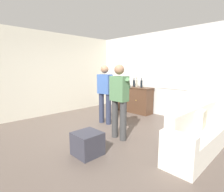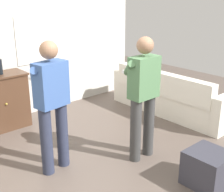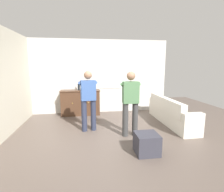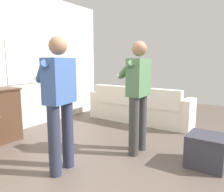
{
  "view_description": "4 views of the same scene",
  "coord_description": "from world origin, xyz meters",
  "px_view_note": "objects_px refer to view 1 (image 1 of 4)",
  "views": [
    {
      "loc": [
        3.15,
        -2.7,
        1.6
      ],
      "look_at": [
        0.24,
        0.15,
        0.95
      ],
      "focal_mm": 28.0,
      "sensor_mm": 36.0,
      "label": 1
    },
    {
      "loc": [
        -2.35,
        -2.53,
        2.24
      ],
      "look_at": [
        0.2,
        0.34,
        0.91
      ],
      "focal_mm": 50.0,
      "sensor_mm": 36.0,
      "label": 2
    },
    {
      "loc": [
        -0.59,
        -4.16,
        1.83
      ],
      "look_at": [
        0.06,
        0.15,
        1.06
      ],
      "focal_mm": 28.0,
      "sensor_mm": 36.0,
      "label": 3
    },
    {
      "loc": [
        -2.35,
        -1.38,
        1.38
      ],
      "look_at": [
        0.18,
        0.33,
        0.9
      ],
      "focal_mm": 35.0,
      "sensor_mm": 36.0,
      "label": 4
    }
  ],
  "objects_px": {
    "sideboard_cabinet": "(134,99)",
    "bottle_liquor_amber": "(141,84)",
    "couch": "(201,134)",
    "ottoman": "(88,144)",
    "person_standing_left": "(105,92)",
    "bottle_spirits_clear": "(134,83)",
    "person_standing_right": "(119,98)",
    "bottle_wine_green": "(137,83)"
  },
  "relations": [
    {
      "from": "bottle_spirits_clear",
      "to": "ottoman",
      "type": "distance_m",
      "value": 3.66
    },
    {
      "from": "bottle_spirits_clear",
      "to": "ottoman",
      "type": "relative_size",
      "value": 0.66
    },
    {
      "from": "couch",
      "to": "sideboard_cabinet",
      "type": "relative_size",
      "value": 1.69
    },
    {
      "from": "ottoman",
      "to": "person_standing_right",
      "type": "relative_size",
      "value": 0.28
    },
    {
      "from": "bottle_wine_green",
      "to": "person_standing_left",
      "type": "bearing_deg",
      "value": -84.94
    },
    {
      "from": "ottoman",
      "to": "bottle_spirits_clear",
      "type": "bearing_deg",
      "value": 114.83
    },
    {
      "from": "bottle_wine_green",
      "to": "bottle_spirits_clear",
      "type": "relative_size",
      "value": 1.08
    },
    {
      "from": "bottle_wine_green",
      "to": "person_standing_left",
      "type": "xyz_separation_m",
      "value": [
        0.15,
        -1.65,
        -0.13
      ]
    },
    {
      "from": "couch",
      "to": "ottoman",
      "type": "xyz_separation_m",
      "value": [
        -1.4,
        -1.75,
        -0.11
      ]
    },
    {
      "from": "bottle_wine_green",
      "to": "ottoman",
      "type": "distance_m",
      "value": 3.53
    },
    {
      "from": "bottle_spirits_clear",
      "to": "ottoman",
      "type": "bearing_deg",
      "value": -65.17
    },
    {
      "from": "person_standing_right",
      "to": "person_standing_left",
      "type": "bearing_deg",
      "value": 153.46
    },
    {
      "from": "sideboard_cabinet",
      "to": "bottle_wine_green",
      "type": "distance_m",
      "value": 0.61
    },
    {
      "from": "ottoman",
      "to": "person_standing_right",
      "type": "bearing_deg",
      "value": 96.53
    },
    {
      "from": "bottle_liquor_amber",
      "to": "person_standing_left",
      "type": "distance_m",
      "value": 1.66
    },
    {
      "from": "person_standing_left",
      "to": "person_standing_right",
      "type": "bearing_deg",
      "value": -26.54
    },
    {
      "from": "sideboard_cabinet",
      "to": "bottle_wine_green",
      "type": "height_order",
      "value": "bottle_wine_green"
    },
    {
      "from": "bottle_spirits_clear",
      "to": "person_standing_right",
      "type": "bearing_deg",
      "value": -58.44
    },
    {
      "from": "sideboard_cabinet",
      "to": "person_standing_left",
      "type": "height_order",
      "value": "person_standing_left"
    },
    {
      "from": "bottle_liquor_amber",
      "to": "bottle_spirits_clear",
      "type": "xyz_separation_m",
      "value": [
        -0.38,
        0.07,
        -0.0
      ]
    },
    {
      "from": "ottoman",
      "to": "person_standing_left",
      "type": "distance_m",
      "value": 2.04
    },
    {
      "from": "couch",
      "to": "ottoman",
      "type": "height_order",
      "value": "couch"
    },
    {
      "from": "sideboard_cabinet",
      "to": "bottle_wine_green",
      "type": "bearing_deg",
      "value": -9.07
    },
    {
      "from": "sideboard_cabinet",
      "to": "bottle_wine_green",
      "type": "xyz_separation_m",
      "value": [
        0.13,
        -0.02,
        0.6
      ]
    },
    {
      "from": "bottle_spirits_clear",
      "to": "couch",
      "type": "bearing_deg",
      "value": -27.09
    },
    {
      "from": "couch",
      "to": "bottle_spirits_clear",
      "type": "distance_m",
      "value": 3.33
    },
    {
      "from": "sideboard_cabinet",
      "to": "ottoman",
      "type": "distance_m",
      "value": 3.5
    },
    {
      "from": "couch",
      "to": "sideboard_cabinet",
      "type": "height_order",
      "value": "sideboard_cabinet"
    },
    {
      "from": "sideboard_cabinet",
      "to": "person_standing_right",
      "type": "xyz_separation_m",
      "value": [
        1.33,
        -2.2,
        0.47
      ]
    },
    {
      "from": "sideboard_cabinet",
      "to": "bottle_spirits_clear",
      "type": "distance_m",
      "value": 0.59
    },
    {
      "from": "couch",
      "to": "ottoman",
      "type": "distance_m",
      "value": 2.24
    },
    {
      "from": "bottle_wine_green",
      "to": "couch",
      "type": "bearing_deg",
      "value": -27.39
    },
    {
      "from": "couch",
      "to": "bottle_spirits_clear",
      "type": "relative_size",
      "value": 7.81
    },
    {
      "from": "bottle_wine_green",
      "to": "ottoman",
      "type": "xyz_separation_m",
      "value": [
        1.32,
        -3.16,
        -0.85
      ]
    },
    {
      "from": "sideboard_cabinet",
      "to": "bottle_liquor_amber",
      "type": "relative_size",
      "value": 4.25
    },
    {
      "from": "couch",
      "to": "person_standing_right",
      "type": "relative_size",
      "value": 1.44
    },
    {
      "from": "bottle_spirits_clear",
      "to": "person_standing_right",
      "type": "height_order",
      "value": "person_standing_right"
    },
    {
      "from": "bottle_spirits_clear",
      "to": "sideboard_cabinet",
      "type": "bearing_deg",
      "value": -46.75
    },
    {
      "from": "bottle_spirits_clear",
      "to": "person_standing_left",
      "type": "height_order",
      "value": "person_standing_left"
    },
    {
      "from": "person_standing_left",
      "to": "person_standing_right",
      "type": "relative_size",
      "value": 1.0
    },
    {
      "from": "couch",
      "to": "ottoman",
      "type": "bearing_deg",
      "value": -128.59
    },
    {
      "from": "couch",
      "to": "bottle_liquor_amber",
      "type": "bearing_deg",
      "value": 150.65
    }
  ]
}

